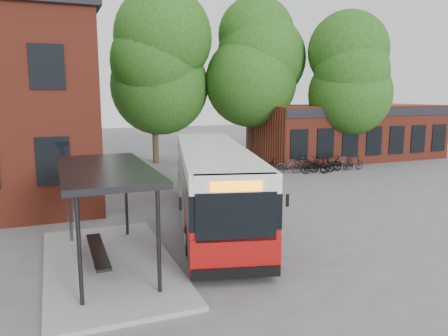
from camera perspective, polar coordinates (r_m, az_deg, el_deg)
name	(u,v)px	position (r m, az deg, el deg)	size (l,w,h in m)	color
ground	(240,237)	(15.18, 2.09, -8.96)	(100.00, 100.00, 0.00)	#5D5D5F
shop_row	(347,132)	(34.34, 15.76, 4.59)	(14.00, 6.20, 4.00)	maroon
bus_shelter	(107,217)	(12.69, -14.99, -6.23)	(3.60, 7.00, 2.90)	black
bike_rail	(310,168)	(28.03, 11.23, -0.05)	(5.20, 0.10, 0.38)	black
tree_0	(44,83)	(29.16, -22.44, 10.26)	(7.92, 7.92, 11.00)	#1F4B14
tree_1	(154,88)	(30.91, -9.12, 10.24)	(7.92, 7.92, 10.40)	#1F4B14
tree_2	(252,84)	(32.27, 3.71, 10.84)	(7.92, 7.92, 11.00)	#1F4B14
tree_3	(343,97)	(31.42, 15.28, 8.99)	(7.04, 7.04, 9.28)	#1F4B14
city_bus	(213,185)	(16.43, -1.44, -2.28)	(2.43, 11.39, 2.89)	#9D0F0E
bicycle_0	(266,165)	(26.94, 5.49, 0.34)	(0.65, 1.87, 0.98)	black
bicycle_1	(289,165)	(27.00, 8.46, 0.37)	(0.49, 1.73, 1.04)	#22222B
bicycle_2	(315,166)	(27.21, 11.84, 0.24)	(0.63, 1.81, 0.95)	black
bicycle_3	(302,162)	(28.72, 10.12, 0.75)	(0.43, 1.52, 0.91)	black
bicycle_4	(311,164)	(28.24, 11.31, 0.55)	(0.60, 1.71, 0.90)	black
bicycle_5	(322,165)	(27.75, 12.69, 0.44)	(0.47, 1.66, 1.00)	black
bicycle_6	(331,164)	(28.15, 13.77, 0.48)	(0.63, 1.81, 0.95)	black
bicycle_7	(353,163)	(29.12, 16.51, 0.65)	(0.44, 1.57, 0.94)	black
bicycle_extra_0	(342,162)	(29.04, 15.11, 0.77)	(0.48, 1.70, 1.02)	#24242B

